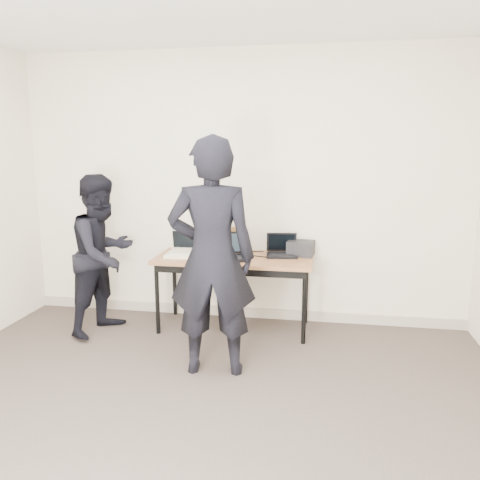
% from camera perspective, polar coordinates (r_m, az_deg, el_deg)
% --- Properties ---
extents(room, '(4.60, 4.60, 2.80)m').
position_cam_1_polar(room, '(2.54, -8.29, 2.01)').
color(room, '#443933').
rests_on(room, ground).
extents(desk, '(1.50, 0.66, 0.72)m').
position_cam_1_polar(desk, '(4.50, -0.78, -2.84)').
color(desk, brown).
rests_on(desk, ground).
extents(laptop_beige, '(0.31, 0.31, 0.25)m').
position_cam_1_polar(laptop_beige, '(4.57, -6.91, -1.30)').
color(laptop_beige, beige).
rests_on(laptop_beige, desk).
extents(laptop_center, '(0.38, 0.38, 0.25)m').
position_cam_1_polar(laptop_center, '(4.43, -1.17, -1.55)').
color(laptop_center, black).
rests_on(laptop_center, desk).
extents(laptop_right, '(0.32, 0.31, 0.21)m').
position_cam_1_polar(laptop_right, '(4.56, 5.11, -1.30)').
color(laptop_right, black).
rests_on(laptop_right, desk).
extents(leather_satchel, '(0.36, 0.18, 0.25)m').
position_cam_1_polar(leather_satchel, '(4.71, -2.43, 0.11)').
color(leather_satchel, brown).
rests_on(leather_satchel, desk).
extents(tissue, '(0.14, 0.11, 0.08)m').
position_cam_1_polar(tissue, '(4.68, -2.08, 2.00)').
color(tissue, white).
rests_on(tissue, leather_satchel).
extents(equipment_box, '(0.28, 0.25, 0.14)m').
position_cam_1_polar(equipment_box, '(4.59, 7.42, -0.99)').
color(equipment_box, black).
rests_on(equipment_box, desk).
extents(power_brick, '(0.08, 0.06, 0.03)m').
position_cam_1_polar(power_brick, '(4.37, -4.02, -2.31)').
color(power_brick, black).
rests_on(power_brick, desk).
extents(cables, '(1.13, 0.51, 0.01)m').
position_cam_1_polar(cables, '(4.48, -0.16, -2.05)').
color(cables, black).
rests_on(cables, desk).
extents(person_typist, '(0.73, 0.54, 1.85)m').
position_cam_1_polar(person_typist, '(3.58, -3.45, -2.19)').
color(person_typist, black).
rests_on(person_typist, ground).
extents(person_observer, '(0.78, 0.88, 1.51)m').
position_cam_1_polar(person_observer, '(4.62, -16.32, -1.71)').
color(person_observer, black).
rests_on(person_observer, ground).
extents(baseboard, '(4.50, 0.03, 0.10)m').
position_cam_1_polar(baseboard, '(4.99, 0.08, -8.76)').
color(baseboard, '#AB9E8E').
rests_on(baseboard, ground).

